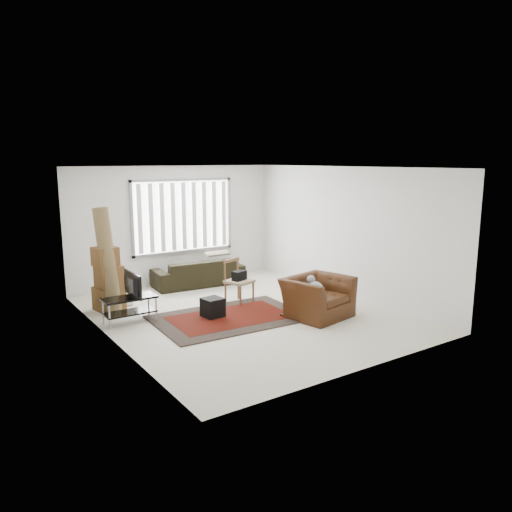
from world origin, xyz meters
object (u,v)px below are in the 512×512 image
Objects in this scene: moving_boxes at (108,281)px; sofa at (198,268)px; side_chair at (238,279)px; armchair at (317,294)px; tv_stand at (130,304)px.

moving_boxes is 2.43m from sofa.
armchair is at bearing -83.40° from side_chair.
side_chair reaches higher than armchair.
side_chair is at bearing -22.61° from moving_boxes.
side_chair is (0.02, -1.71, 0.09)m from sofa.
armchair is at bearing -28.13° from tv_stand.
tv_stand is 0.45× the size of sofa.
armchair is (2.97, -1.59, 0.09)m from tv_stand.
tv_stand is 2.27m from side_chair.
moving_boxes is 3.97m from armchair.
armchair is (3.03, -2.56, -0.14)m from moving_boxes.
tv_stand is 1.07× the size of side_chair.
side_chair is (2.32, -0.97, -0.08)m from moving_boxes.
tv_stand is at bearing 42.28° from sofa.
sofa reaches higher than tv_stand.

